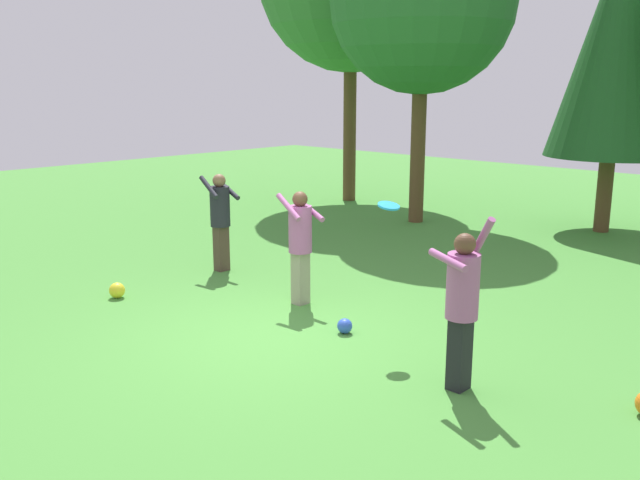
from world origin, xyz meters
name	(u,v)px	position (x,y,z in m)	size (l,w,h in m)	color
ground_plane	(274,336)	(0.00, 0.00, 0.00)	(40.00, 40.00, 0.00)	#478C38
person_thrower	(462,298)	(2.56, 0.29, 1.01)	(0.63, 0.62, 1.87)	black
person_catcher	(300,238)	(-0.69, 1.18, 0.99)	(0.64, 0.57, 1.67)	gray
person_bystander	(220,214)	(-2.99, 1.53, 1.00)	(0.63, 0.57, 1.69)	#4C382D
frisbee	(389,206)	(1.16, 0.85, 1.73)	(0.32, 0.32, 0.08)	#2393D1
ball_blue	(345,326)	(0.60, 0.70, 0.10)	(0.20, 0.20, 0.20)	blue
ball_yellow	(117,290)	(-2.90, -0.55, 0.12)	(0.24, 0.24, 0.24)	yellow
tree_center	(619,42)	(0.55, 9.31, 4.03)	(2.70, 2.70, 6.45)	brown
tree_left	(423,0)	(-3.07, 7.40, 4.97)	(4.13, 4.13, 7.05)	brown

